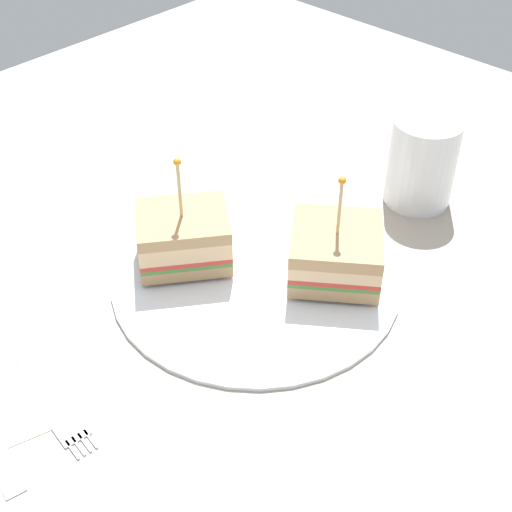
{
  "coord_description": "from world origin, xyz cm",
  "views": [
    {
      "loc": [
        33.95,
        -35.86,
        44.22
      ],
      "look_at": [
        0.0,
        0.0,
        2.82
      ],
      "focal_mm": 50.15,
      "sensor_mm": 36.0,
      "label": 1
    }
  ],
  "objects": [
    {
      "name": "sandwich_half_back",
      "position": [
        5.11,
        5.04,
        3.14
      ],
      "size": [
        11.34,
        11.34,
        10.43
      ],
      "color": "tan",
      "rests_on": "plate"
    },
    {
      "name": "drink_glass",
      "position": [
        3.51,
        21.05,
        4.15
      ],
      "size": [
        7.0,
        7.0,
        9.37
      ],
      "color": "silver",
      "rests_on": "ground_plane"
    },
    {
      "name": "plate",
      "position": [
        0.0,
        0.0,
        0.41
      ],
      "size": [
        26.55,
        26.55,
        0.82
      ],
      "primitive_type": "cylinder",
      "color": "white",
      "rests_on": "ground_plane"
    },
    {
      "name": "fork",
      "position": [
        -0.45,
        -21.52,
        0.17
      ],
      "size": [
        12.42,
        2.84,
        0.35
      ],
      "color": "silver",
      "rests_on": "ground_plane"
    },
    {
      "name": "sandwich_half_front",
      "position": [
        -6.35,
        -3.03,
        3.3
      ],
      "size": [
        10.49,
        10.76,
        10.96
      ],
      "color": "tan",
      "rests_on": "plate"
    },
    {
      "name": "ground_plane",
      "position": [
        0.0,
        0.0,
        -1.0
      ],
      "size": [
        111.59,
        111.59,
        2.0
      ],
      "primitive_type": "cube",
      "color": "#9E9384"
    },
    {
      "name": "napkin",
      "position": [
        -4.88,
        -23.29,
        0.07
      ],
      "size": [
        12.31,
        11.64,
        0.15
      ],
      "primitive_type": "cube",
      "rotation": [
        0.0,
        0.0,
        5.98
      ],
      "color": "beige",
      "rests_on": "ground_plane"
    }
  ]
}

